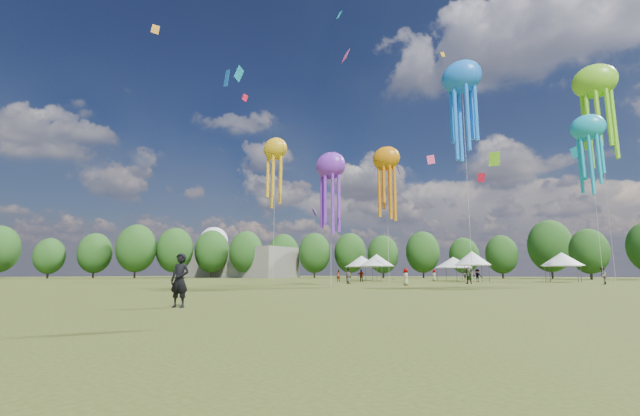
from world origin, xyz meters
The scene contains 10 objects.
ground centered at (0.00, 0.00, 0.00)m, with size 300.00×300.00×0.00m, color #384416.
observer_main centered at (7.26, -0.54, 0.96)m, with size 0.70×0.46×1.91m, color black.
spectator_near centered at (-6.49, 31.69, 0.87)m, with size 0.85×0.66×1.75m, color gray.
spectators_far centered at (2.33, 43.29, 0.90)m, with size 30.66×24.72×1.92m.
festival_tents centered at (-5.66, 55.10, 3.22)m, with size 37.52×12.08×4.39m.
show_kites centered at (2.97, 39.00, 18.26)m, with size 46.80×27.77×26.28m.
small_kites centered at (1.17, 42.91, 29.01)m, with size 79.43×50.08×44.46m.
treeline centered at (-3.87, 62.51, 6.54)m, with size 201.57×95.24×13.43m.
hangar centered at (-72.00, 72.00, 4.00)m, with size 40.00×12.00×8.00m, color gray.
radome centered at (-88.00, 78.00, 9.99)m, with size 9.00×9.00×16.00m.
Camera 1 is at (20.29, -9.65, 1.20)m, focal length 23.54 mm.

